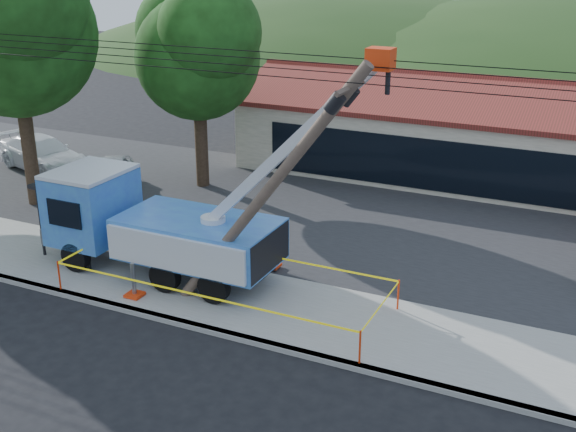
# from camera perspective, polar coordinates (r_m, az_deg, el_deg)

# --- Properties ---
(ground) EXTENTS (120.00, 120.00, 0.00)m
(ground) POSITION_cam_1_polar(r_m,az_deg,el_deg) (18.96, -9.44, -11.95)
(ground) COLOR black
(ground) RESTS_ON ground
(curb) EXTENTS (60.00, 0.25, 0.15)m
(curb) POSITION_cam_1_polar(r_m,az_deg,el_deg) (20.41, -6.09, -8.98)
(curb) COLOR gray
(curb) RESTS_ON ground
(sidewalk) EXTENTS (60.00, 4.00, 0.15)m
(sidewalk) POSITION_cam_1_polar(r_m,az_deg,el_deg) (21.84, -3.49, -6.78)
(sidewalk) COLOR gray
(sidewalk) RESTS_ON ground
(parking_lot) EXTENTS (60.00, 12.00, 0.10)m
(parking_lot) POSITION_cam_1_polar(r_m,az_deg,el_deg) (28.49, 4.26, -0.09)
(parking_lot) COLOR #28282B
(parking_lot) RESTS_ON ground
(strip_mall) EXTENTS (22.50, 8.53, 4.67)m
(strip_mall) POSITION_cam_1_polar(r_m,az_deg,el_deg) (34.34, 15.55, 6.04)
(strip_mall) COLOR #B8AE92
(strip_mall) RESTS_ON ground
(tree_west_near) EXTENTS (7.56, 6.72, 10.80)m
(tree_west_near) POSITION_cam_1_polar(r_m,az_deg,el_deg) (30.09, -20.99, 14.42)
(tree_west_near) COLOR #332316
(tree_west_near) RESTS_ON ground
(tree_lot) EXTENTS (6.30, 5.60, 8.94)m
(tree_lot) POSITION_cam_1_polar(r_m,az_deg,el_deg) (30.96, -7.20, 13.26)
(tree_lot) COLOR #332316
(tree_lot) RESTS_ON ground
(hill_west) EXTENTS (78.40, 56.00, 28.00)m
(hill_west) POSITION_cam_1_polar(r_m,az_deg,el_deg) (72.89, 5.69, 12.63)
(hill_west) COLOR #203E16
(hill_west) RESTS_ON ground
(utility_truck) EXTENTS (11.38, 4.17, 7.59)m
(utility_truck) POSITION_cam_1_polar(r_m,az_deg,el_deg) (23.36, -10.44, -0.61)
(utility_truck) COLOR black
(utility_truck) RESTS_ON ground
(leaning_pole) EXTENTS (5.87, 1.74, 7.52)m
(leaning_pole) POSITION_cam_1_polar(r_m,az_deg,el_deg) (19.31, -1.01, 2.78)
(leaning_pole) COLOR brown
(leaning_pole) RESTS_ON ground
(bus_shelter) EXTENTS (2.83, 1.97, 2.54)m
(bus_shelter) POSITION_cam_1_polar(r_m,az_deg,el_deg) (25.11, -16.16, 0.98)
(bus_shelter) COLOR black
(bus_shelter) RESTS_ON ground
(caution_tape) EXTENTS (9.85, 3.27, 0.95)m
(caution_tape) POSITION_cam_1_polar(r_m,az_deg,el_deg) (21.58, -5.11, -4.88)
(caution_tape) COLOR #F5360D
(caution_tape) RESTS_ON ground
(car_silver) EXTENTS (3.48, 4.63, 1.47)m
(car_silver) POSITION_cam_1_polar(r_m,az_deg,el_deg) (32.07, -13.89, 1.65)
(car_silver) COLOR #A1A5A8
(car_silver) RESTS_ON ground
(car_white) EXTENTS (5.64, 3.41, 1.53)m
(car_white) POSITION_cam_1_polar(r_m,az_deg,el_deg) (36.31, -18.67, 3.39)
(car_white) COLOR white
(car_white) RESTS_ON ground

